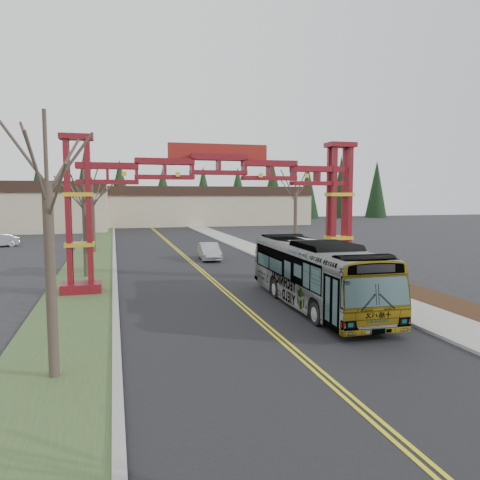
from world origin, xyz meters
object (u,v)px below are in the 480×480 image
object	(u,v)px
barrel_south	(363,274)
barrel_north	(334,262)
silver_sedan	(209,251)
bare_tree_right_far	(296,190)
gateway_arch	(218,188)
bare_tree_median_near	(47,184)
retail_building_east	(199,205)
street_sign	(388,266)
bare_tree_median_mid	(84,195)
transit_bus	(315,274)
bare_tree_median_far	(93,200)
barrel_mid	(342,268)

from	to	relation	value
barrel_south	barrel_north	distance (m)	4.97
silver_sedan	bare_tree_right_far	world-z (taller)	bare_tree_right_far
bare_tree_right_far	barrel_north	distance (m)	10.12
gateway_arch	bare_tree_median_near	xyz separation A→B (m)	(-8.00, -12.77, -0.07)
retail_building_east	bare_tree_right_far	xyz separation A→B (m)	(0.00, -49.46, 2.51)
bare_tree_median_near	barrel_north	bearing A→B (deg)	43.48
gateway_arch	retail_building_east	world-z (taller)	gateway_arch
street_sign	bare_tree_median_mid	bearing A→B (deg)	150.66
bare_tree_median_near	bare_tree_right_far	bearing A→B (deg)	54.53
barrel_south	bare_tree_median_mid	bearing A→B (deg)	160.01
gateway_arch	retail_building_east	bearing A→B (deg)	80.83
gateway_arch	bare_tree_median_mid	bearing A→B (deg)	146.27
retail_building_east	bare_tree_right_far	size ratio (longest dim) A/B	4.62
gateway_arch	barrel_north	xyz separation A→B (m)	(9.68, 4.00, -5.45)
gateway_arch	transit_bus	world-z (taller)	gateway_arch
bare_tree_median_far	barrel_north	world-z (taller)	bare_tree_median_far
bare_tree_median_near	barrel_north	distance (m)	24.96
transit_bus	barrel_mid	distance (m)	10.04
silver_sedan	bare_tree_right_far	size ratio (longest dim) A/B	0.54
bare_tree_median_mid	bare_tree_right_far	bearing A→B (deg)	21.68
bare_tree_right_far	street_sign	world-z (taller)	bare_tree_right_far
barrel_south	silver_sedan	bearing A→B (deg)	121.21
retail_building_east	barrel_mid	distance (m)	60.32
silver_sedan	bare_tree_median_mid	distance (m)	12.52
transit_bus	barrel_north	world-z (taller)	transit_bus
bare_tree_median_mid	street_sign	world-z (taller)	bare_tree_median_mid
bare_tree_median_far	bare_tree_right_far	world-z (taller)	bare_tree_right_far
gateway_arch	barrel_mid	xyz separation A→B (m)	(9.22, 1.72, -5.52)
street_sign	barrel_mid	distance (m)	6.04
gateway_arch	barrel_mid	size ratio (longest dim) A/B	19.81
silver_sedan	barrel_south	xyz separation A→B (m)	(7.58, -12.50, -0.21)
transit_bus	bare_tree_median_mid	world-z (taller)	bare_tree_median_mid
bare_tree_right_far	transit_bus	bearing A→B (deg)	-109.05
silver_sedan	bare_tree_right_far	xyz separation A→B (m)	(8.28, 0.95, 5.29)
gateway_arch	barrel_mid	distance (m)	10.89
silver_sedan	gateway_arch	bearing A→B (deg)	-95.66
barrel_mid	transit_bus	bearing A→B (deg)	-125.27
transit_bus	silver_sedan	size ratio (longest dim) A/B	2.73
bare_tree_median_mid	bare_tree_median_far	bearing A→B (deg)	90.00
retail_building_east	barrel_south	distance (m)	62.98
street_sign	barrel_mid	xyz separation A→B (m)	(0.21, 5.94, -1.05)
retail_building_east	bare_tree_median_mid	world-z (taller)	bare_tree_median_mid
gateway_arch	barrel_north	world-z (taller)	gateway_arch
gateway_arch	street_sign	world-z (taller)	gateway_arch
silver_sedan	street_sign	xyz separation A→B (m)	(7.29, -15.78, 0.78)
transit_bus	barrel_north	distance (m)	12.19
transit_bus	barrel_north	bearing A→B (deg)	60.26
barrel_mid	barrel_north	size ratio (longest dim) A/B	0.85
gateway_arch	bare_tree_median_far	world-z (taller)	gateway_arch
bare_tree_median_mid	barrel_south	world-z (taller)	bare_tree_median_mid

